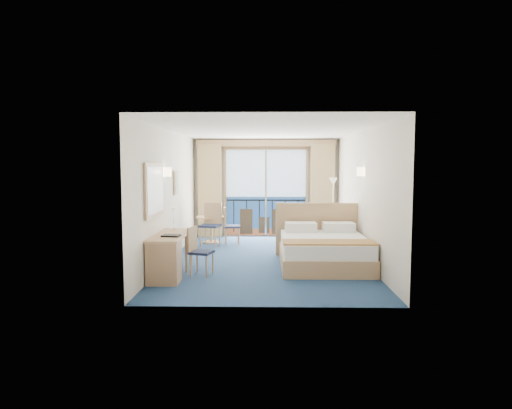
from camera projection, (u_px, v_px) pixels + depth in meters
The scene contains 22 objects.
floor at pixel (266, 259), 9.63m from camera, with size 6.50×6.50×0.00m, color navy.
room_walls at pixel (266, 175), 9.47m from camera, with size 4.04×6.54×2.72m.
balcony_door at pixel (266, 195), 12.73m from camera, with size 2.36×0.03×2.52m.
curtain_left at pixel (210, 191), 12.61m from camera, with size 0.65×0.22×2.55m, color tan.
curtain_right at pixel (322, 191), 12.54m from camera, with size 0.65×0.22×2.55m, color tan.
pelmet at pixel (266, 143), 12.49m from camera, with size 3.80×0.25×0.18m, color tan.
mirror at pixel (154, 190), 8.04m from camera, with size 0.05×1.25×0.95m.
wall_print at pixel (176, 183), 9.98m from camera, with size 0.04×0.42×0.52m.
sconce_left at pixel (167, 172), 8.91m from camera, with size 0.18×0.18×0.18m, color #FEE2B1.
sconce_right at pixel (361, 172), 9.28m from camera, with size 0.18×0.18×0.18m, color #FEE2B1.
bed at pixel (323, 249), 9.02m from camera, with size 1.84×2.19×1.16m.
nightstand at pixel (343, 240), 10.43m from camera, with size 0.42×0.40×0.55m, color #A27656.
phone at pixel (341, 226), 10.38m from camera, with size 0.19×0.15×0.08m, color white.
armchair at pixel (329, 233), 11.05m from camera, with size 0.75×0.77×0.70m, color #424850.
floor_lamp at pixel (333, 193), 12.02m from camera, with size 0.23×0.23×1.64m.
desk at pixel (166, 257), 7.78m from camera, with size 0.55×1.60×0.75m.
desk_chair at pixel (198, 248), 8.20m from camera, with size 0.47×0.46×0.88m.
folder at pixel (171, 236), 7.90m from camera, with size 0.30×0.22×0.03m, color black.
desk_lamp at pixel (174, 214), 8.68m from camera, with size 0.11×0.11×0.41m.
round_table at pixel (211, 223), 11.64m from camera, with size 0.75×0.75×0.67m.
table_chair_a at pixel (229, 223), 11.45m from camera, with size 0.45×0.44×0.92m.
table_chair_b at pixel (211, 222), 11.18m from camera, with size 0.54×0.55×1.06m.
Camera 1 is at (-0.01, -9.49, 1.99)m, focal length 32.00 mm.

